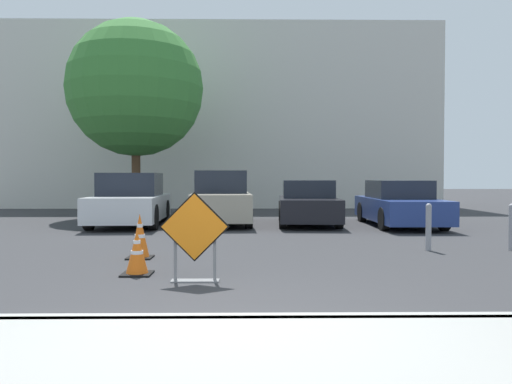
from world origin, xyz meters
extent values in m
plane|color=#333335|center=(0.00, 10.00, 0.00)|extent=(96.00, 96.00, 0.00)
cube|color=#999993|center=(0.00, -1.03, 0.07)|extent=(29.71, 2.07, 0.14)
cube|color=#999993|center=(0.00, 0.00, 0.07)|extent=(29.71, 0.20, 0.14)
cube|color=black|center=(-0.63, 2.16, 0.76)|extent=(0.96, 0.03, 0.96)
cube|color=orange|center=(-0.63, 2.14, 0.76)|extent=(0.90, 0.03, 0.90)
cube|color=slate|center=(-0.63, 2.20, 0.01)|extent=(0.66, 0.20, 0.02)
cube|color=slate|center=(-0.90, 2.20, 0.38)|extent=(0.04, 0.04, 0.76)
cube|color=slate|center=(-0.36, 2.20, 0.38)|extent=(0.04, 0.04, 0.76)
cube|color=black|center=(-1.54, 2.69, 0.01)|extent=(0.43, 0.43, 0.03)
cone|color=orange|center=(-1.54, 2.69, 0.35)|extent=(0.32, 0.32, 0.63)
cylinder|color=white|center=(-1.54, 2.69, 0.49)|extent=(0.10, 0.10, 0.06)
cylinder|color=white|center=(-1.54, 2.69, 0.33)|extent=(0.18, 0.18, 0.06)
cube|color=black|center=(-1.83, 4.20, 0.01)|extent=(0.44, 0.44, 0.03)
cone|color=orange|center=(-1.83, 4.20, 0.41)|extent=(0.33, 0.33, 0.76)
cylinder|color=white|center=(-1.83, 4.20, 0.58)|extent=(0.10, 0.10, 0.07)
cylinder|color=white|center=(-1.83, 4.20, 0.40)|extent=(0.18, 0.18, 0.07)
cube|color=silver|center=(-3.42, 10.21, 0.55)|extent=(2.05, 4.11, 0.71)
cube|color=#1E232D|center=(-3.43, 10.31, 1.23)|extent=(1.74, 1.92, 0.67)
cylinder|color=black|center=(-2.50, 9.00, 0.35)|extent=(0.23, 0.71, 0.71)
cylinder|color=black|center=(-4.24, 8.93, 0.35)|extent=(0.23, 0.71, 0.71)
cylinder|color=black|center=(-2.60, 11.50, 0.35)|extent=(0.23, 0.71, 0.71)
cylinder|color=black|center=(-4.34, 11.43, 0.35)|extent=(0.23, 0.71, 0.71)
cube|color=#A39984|center=(-0.75, 10.63, 0.58)|extent=(1.94, 4.16, 0.77)
cube|color=#1E232D|center=(-0.76, 10.73, 1.30)|extent=(1.61, 1.95, 0.67)
cylinder|color=black|center=(0.10, 9.41, 0.36)|extent=(0.24, 0.72, 0.71)
cylinder|color=black|center=(-1.48, 9.32, 0.36)|extent=(0.24, 0.72, 0.71)
cylinder|color=black|center=(-0.03, 11.93, 0.36)|extent=(0.24, 0.72, 0.71)
cylinder|color=black|center=(-1.61, 11.85, 0.36)|extent=(0.24, 0.72, 0.71)
cube|color=black|center=(1.91, 10.58, 0.51)|extent=(1.93, 4.16, 0.64)
cube|color=#1E232D|center=(1.92, 10.68, 1.09)|extent=(1.61, 1.95, 0.52)
cylinder|color=black|center=(2.63, 9.27, 0.33)|extent=(0.24, 0.68, 0.67)
cylinder|color=black|center=(1.06, 9.36, 0.33)|extent=(0.24, 0.68, 0.67)
cylinder|color=black|center=(2.77, 11.79, 0.33)|extent=(0.24, 0.68, 0.67)
cylinder|color=black|center=(1.19, 11.88, 0.33)|extent=(0.24, 0.68, 0.67)
cube|color=navy|center=(4.58, 10.10, 0.50)|extent=(1.81, 4.45, 0.65)
cube|color=#1E232D|center=(4.58, 10.21, 1.08)|extent=(1.57, 2.06, 0.53)
cylinder|color=black|center=(5.38, 8.72, 0.32)|extent=(0.21, 0.63, 0.63)
cylinder|color=black|center=(3.75, 8.74, 0.32)|extent=(0.21, 0.63, 0.63)
cylinder|color=black|center=(5.41, 11.47, 0.32)|extent=(0.21, 0.63, 0.63)
cylinder|color=black|center=(3.78, 11.49, 0.32)|extent=(0.21, 0.63, 0.63)
cylinder|color=gray|center=(3.63, 5.06, 0.44)|extent=(0.11, 0.11, 0.87)
sphere|color=gray|center=(3.63, 5.06, 0.87)|extent=(0.12, 0.12, 0.12)
cylinder|color=gray|center=(5.27, 5.06, 0.43)|extent=(0.11, 0.11, 0.87)
sphere|color=gray|center=(5.27, 5.06, 0.87)|extent=(0.12, 0.12, 0.12)
cube|color=beige|center=(-1.51, 20.90, 4.34)|extent=(21.32, 5.00, 8.69)
cylinder|color=#513823|center=(-4.09, 13.95, 1.43)|extent=(0.32, 0.32, 2.85)
sphere|color=#387A33|center=(-4.09, 13.95, 4.73)|extent=(5.01, 5.01, 5.01)
camera|label=1|loc=(0.12, -4.63, 1.43)|focal=35.00mm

